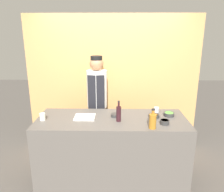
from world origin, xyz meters
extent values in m
plane|color=#4C4742|center=(0.00, 0.00, 0.00)|extent=(14.00, 14.00, 0.00)
cube|color=#B7844C|center=(0.00, 1.07, 1.20)|extent=(3.05, 0.18, 2.40)
cube|color=#514C47|center=(0.00, 0.00, 0.47)|extent=(2.09, 0.81, 0.93)
cylinder|color=#2D2D2D|center=(0.04, 0.07, 0.96)|extent=(0.12, 0.12, 0.04)
cylinder|color=#703384|center=(0.04, 0.07, 0.97)|extent=(0.10, 0.10, 0.01)
cylinder|color=#2D2D2D|center=(0.82, 0.11, 0.96)|extent=(0.15, 0.15, 0.05)
cylinder|color=green|center=(0.82, 0.11, 0.98)|extent=(0.12, 0.12, 0.01)
cylinder|color=#2D2D2D|center=(0.59, 0.05, 0.96)|extent=(0.15, 0.15, 0.04)
cylinder|color=brown|center=(0.59, 0.05, 0.97)|extent=(0.12, 0.12, 0.01)
cylinder|color=#2D2D2D|center=(0.69, -0.18, 0.96)|extent=(0.12, 0.12, 0.06)
cylinder|color=yellow|center=(0.69, -0.18, 0.98)|extent=(0.10, 0.10, 0.02)
cube|color=white|center=(-0.38, 0.02, 0.94)|extent=(0.28, 0.24, 0.02)
cylinder|color=black|center=(0.09, -0.09, 1.04)|extent=(0.07, 0.07, 0.21)
cylinder|color=black|center=(0.09, -0.09, 1.17)|extent=(0.03, 0.03, 0.06)
cylinder|color=black|center=(0.09, -0.09, 1.21)|extent=(0.03, 0.03, 0.02)
cylinder|color=#9E661E|center=(0.51, -0.32, 1.03)|extent=(0.09, 0.09, 0.19)
cylinder|color=#9E661E|center=(0.51, -0.32, 1.15)|extent=(0.04, 0.04, 0.06)
cylinder|color=black|center=(0.51, -0.32, 1.18)|extent=(0.04, 0.04, 0.02)
cylinder|color=silver|center=(-0.94, -0.07, 0.98)|extent=(0.07, 0.07, 0.10)
cylinder|color=#B7B7BC|center=(0.67, 0.27, 0.97)|extent=(0.07, 0.07, 0.08)
cylinder|color=#28282D|center=(-0.26, 0.69, 0.44)|extent=(0.24, 0.24, 0.88)
cylinder|color=silver|center=(-0.26, 0.69, 1.19)|extent=(0.33, 0.33, 0.62)
cube|color=black|center=(-0.26, 0.53, 1.16)|extent=(0.27, 0.02, 0.57)
sphere|color=#9E704C|center=(-0.26, 0.69, 1.61)|extent=(0.22, 0.22, 0.22)
cylinder|color=black|center=(-0.26, 0.69, 1.69)|extent=(0.19, 0.19, 0.08)
camera|label=1|loc=(0.05, -2.83, 2.08)|focal=35.00mm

